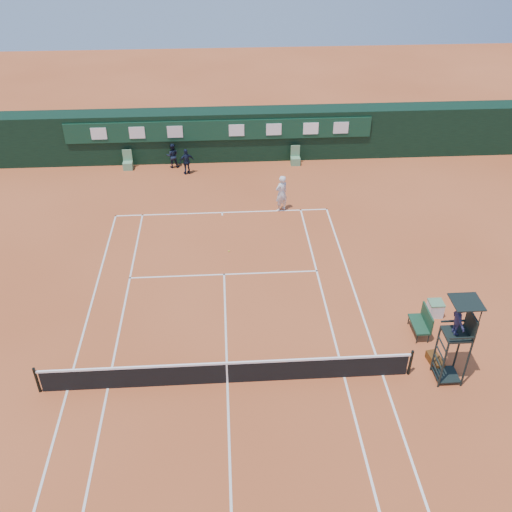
{
  "coord_description": "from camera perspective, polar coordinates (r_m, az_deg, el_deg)",
  "views": [
    {
      "loc": [
        0.1,
        -13.95,
        14.79
      ],
      "look_at": [
        1.39,
        6.0,
        1.2
      ],
      "focal_mm": 40.0,
      "sensor_mm": 36.0,
      "label": 1
    }
  ],
  "objects": [
    {
      "name": "tennis_net",
      "position": [
        19.97,
        -2.92,
        -11.52
      ],
      "size": [
        12.9,
        0.1,
        1.1
      ],
      "color": "black",
      "rests_on": "ground"
    },
    {
      "name": "ball_kid_right",
      "position": [
        33.69,
        -6.95,
        9.36
      ],
      "size": [
        0.98,
        0.71,
        1.55
      ],
      "primitive_type": "imported",
      "rotation": [
        0.0,
        0.0,
        3.56
      ],
      "color": "black",
      "rests_on": "ground"
    },
    {
      "name": "linesman_chair_right",
      "position": [
        34.89,
        3.95,
        9.61
      ],
      "size": [
        0.55,
        0.5,
        1.15
      ],
      "color": "#609365",
      "rests_on": "ground"
    },
    {
      "name": "back_wall",
      "position": [
        35.29,
        -3.65,
        12.02
      ],
      "size": [
        40.0,
        1.65,
        3.0
      ],
      "color": "black",
      "rests_on": "ground"
    },
    {
      "name": "tennis_ball",
      "position": [
        26.61,
        -2.73,
        0.49
      ],
      "size": [
        0.07,
        0.07,
        0.07
      ],
      "primitive_type": "sphere",
      "color": "yellow",
      "rests_on": "ground"
    },
    {
      "name": "player_bench",
      "position": [
        22.65,
        16.34,
        -6.28
      ],
      "size": [
        0.56,
        1.2,
        1.1
      ],
      "color": "#183E28",
      "rests_on": "ground"
    },
    {
      "name": "player",
      "position": [
        29.51,
        2.56,
        6.28
      ],
      "size": [
        0.86,
        0.78,
        1.97
      ],
      "primitive_type": "imported",
      "rotation": [
        0.0,
        0.0,
        3.7
      ],
      "color": "silver",
      "rests_on": "ground"
    },
    {
      "name": "tennis_bag",
      "position": [
        21.82,
        17.46,
        -9.94
      ],
      "size": [
        0.47,
        0.86,
        0.31
      ],
      "primitive_type": "cube",
      "rotation": [
        0.0,
        0.0,
        0.14
      ],
      "color": "black",
      "rests_on": "ground"
    },
    {
      "name": "linesman_chair_left",
      "position": [
        35.06,
        -12.69,
        8.97
      ],
      "size": [
        0.55,
        0.5,
        1.15
      ],
      "color": "#619568",
      "rests_on": "ground"
    },
    {
      "name": "umpire_chair",
      "position": [
        19.91,
        19.63,
        -6.48
      ],
      "size": [
        0.96,
        0.95,
        3.42
      ],
      "color": "black",
      "rests_on": "ground"
    },
    {
      "name": "court_lines",
      "position": [
        20.33,
        -2.88,
        -12.51
      ],
      "size": [
        11.05,
        23.85,
        0.01
      ],
      "color": "white",
      "rests_on": "ground"
    },
    {
      "name": "ball_kid_left",
      "position": [
        34.64,
        -8.35,
        9.91
      ],
      "size": [
        0.74,
        0.58,
        1.48
      ],
      "primitive_type": "imported",
      "rotation": [
        0.0,
        0.0,
        3.17
      ],
      "color": "black",
      "rests_on": "ground"
    },
    {
      "name": "cooler",
      "position": [
        23.85,
        17.48,
        -5.02
      ],
      "size": [
        0.57,
        0.57,
        0.65
      ],
      "color": "silver",
      "rests_on": "ground"
    },
    {
      "name": "ground",
      "position": [
        20.33,
        -2.88,
        -12.52
      ],
      "size": [
        90.0,
        90.0,
        0.0
      ],
      "primitive_type": "plane",
      "color": "#C4592E",
      "rests_on": "ground"
    }
  ]
}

